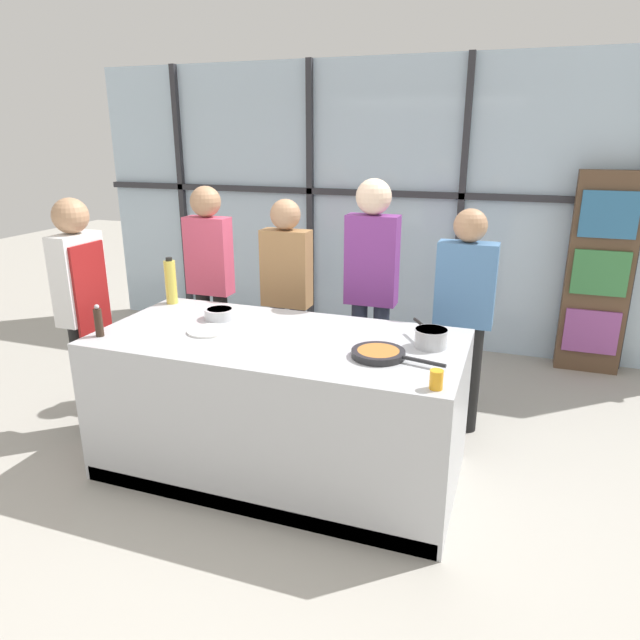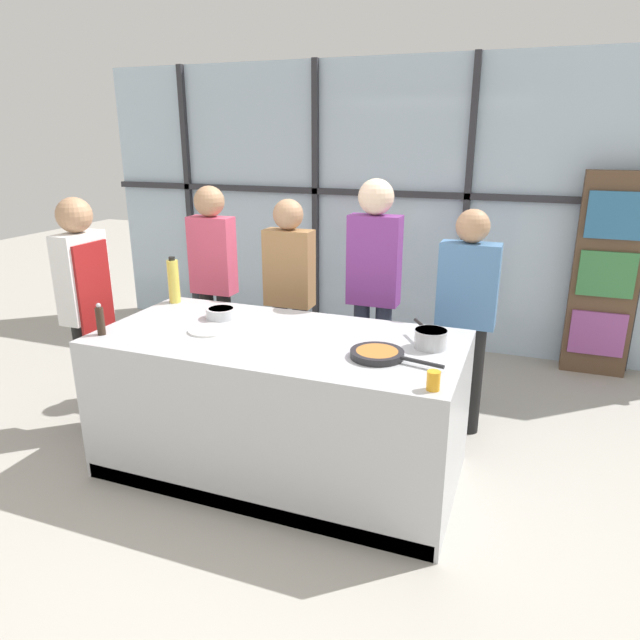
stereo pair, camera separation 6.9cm
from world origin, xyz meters
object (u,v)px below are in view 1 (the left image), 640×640
at_px(spectator_far_left, 210,274).
at_px(frying_pan, 379,353).
at_px(chef, 83,301).
at_px(pepper_grinder, 99,322).
at_px(spectator_center_right, 371,281).
at_px(spectator_center_left, 287,289).
at_px(juice_glass_near, 436,380).
at_px(spectator_far_right, 464,308).
at_px(oil_bottle, 171,282).
at_px(saucepan, 431,337).
at_px(mixing_bowl, 220,313).
at_px(white_plate, 208,331).

bearing_deg(spectator_far_left, frying_pan, 147.52).
distance_m(chef, pepper_grinder, 0.59).
bearing_deg(spectator_center_right, frying_pan, 107.09).
relative_size(spectator_center_left, juice_glass_near, 17.02).
xyz_separation_m(spectator_center_left, spectator_far_right, (1.35, 0.00, -0.02)).
distance_m(spectator_far_left, pepper_grinder, 1.30).
bearing_deg(frying_pan, pepper_grinder, -172.18).
height_order(chef, spectator_center_right, spectator_center_right).
xyz_separation_m(spectator_center_left, frying_pan, (1.00, -1.06, -0.01)).
bearing_deg(juice_glass_near, oil_bottle, 157.50).
distance_m(spectator_center_right, pepper_grinder, 1.89).
height_order(spectator_center_left, juice_glass_near, spectator_center_left).
relative_size(saucepan, mixing_bowl, 1.59).
bearing_deg(juice_glass_near, white_plate, 165.96).
relative_size(spectator_center_right, saucepan, 5.65).
bearing_deg(spectator_far_right, chef, 20.22).
xyz_separation_m(spectator_far_right, oil_bottle, (-2.03, -0.53, 0.15)).
distance_m(spectator_far_left, saucepan, 2.08).
bearing_deg(oil_bottle, frying_pan, -17.57).
bearing_deg(juice_glass_near, pepper_grinder, 177.78).
bearing_deg(spectator_center_left, spectator_far_left, -0.00).
height_order(spectator_far_left, white_plate, spectator_far_left).
bearing_deg(chef, spectator_center_right, 116.76).
height_order(spectator_far_left, spectator_far_right, spectator_far_left).
relative_size(spectator_center_right, white_plate, 7.00).
bearing_deg(white_plate, spectator_center_right, 52.23).
bearing_deg(white_plate, spectator_far_right, 34.76).
bearing_deg(pepper_grinder, saucepan, 14.10).
distance_m(mixing_bowl, oil_bottle, 0.57).
height_order(spectator_center_right, oil_bottle, spectator_center_right).
xyz_separation_m(chef, juice_glass_near, (2.51, -0.46, -0.03)).
bearing_deg(mixing_bowl, spectator_far_right, 26.20).
height_order(spectator_center_left, spectator_center_right, spectator_center_right).
relative_size(spectator_center_left, pepper_grinder, 8.13).
bearing_deg(chef, juice_glass_near, 79.62).
distance_m(spectator_center_right, frying_pan, 1.12).
relative_size(white_plate, pepper_grinder, 1.28).
xyz_separation_m(spectator_far_left, spectator_center_left, (0.67, -0.00, -0.06)).
bearing_deg(juice_glass_near, spectator_center_right, 116.44).
xyz_separation_m(spectator_center_left, juice_glass_near, (1.36, -1.38, 0.01)).
xyz_separation_m(frying_pan, mixing_bowl, (-1.17, 0.32, 0.02)).
bearing_deg(juice_glass_near, spectator_center_left, 134.59).
relative_size(spectator_far_left, spectator_center_left, 1.05).
relative_size(chef, oil_bottle, 5.02).
xyz_separation_m(oil_bottle, juice_glass_near, (2.04, -0.85, -0.11)).
distance_m(white_plate, juice_glass_near, 1.51).
relative_size(spectator_center_left, frying_pan, 3.08).
bearing_deg(mixing_bowl, spectator_center_right, 41.46).
xyz_separation_m(spectator_far_right, saucepan, (-0.10, -0.81, 0.05)).
xyz_separation_m(chef, mixing_bowl, (0.98, 0.17, -0.04)).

